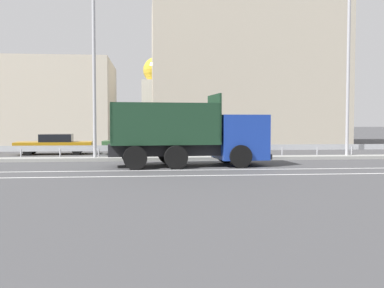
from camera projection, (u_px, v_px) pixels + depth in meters
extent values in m
plane|color=#424244|center=(199.00, 164.00, 21.93)|extent=(320.00, 320.00, 0.00)
cube|color=silver|center=(191.00, 170.00, 19.39)|extent=(52.88, 0.16, 0.01)
cube|color=silver|center=(196.00, 176.00, 17.38)|extent=(52.88, 0.16, 0.01)
cube|color=gray|center=(194.00, 158.00, 24.56)|extent=(29.08, 1.10, 0.18)
cube|color=#9EA0A5|center=(192.00, 148.00, 25.40)|extent=(52.88, 0.04, 0.32)
cylinder|color=#ADADB2|center=(21.00, 154.00, 24.50)|extent=(0.09, 0.09, 0.62)
cylinder|color=#ADADB2|center=(60.00, 154.00, 24.70)|extent=(0.09, 0.09, 0.62)
cylinder|color=#ADADB2|center=(99.00, 154.00, 24.90)|extent=(0.09, 0.09, 0.62)
cylinder|color=#ADADB2|center=(137.00, 154.00, 25.11)|extent=(0.09, 0.09, 0.62)
cylinder|color=#ADADB2|center=(174.00, 153.00, 25.31)|extent=(0.09, 0.09, 0.62)
cylinder|color=#ADADB2|center=(211.00, 153.00, 25.52)|extent=(0.09, 0.09, 0.62)
cylinder|color=#ADADB2|center=(247.00, 153.00, 25.72)|extent=(0.09, 0.09, 0.62)
cylinder|color=#ADADB2|center=(282.00, 153.00, 25.93)|extent=(0.09, 0.09, 0.62)
cylinder|color=#ADADB2|center=(317.00, 152.00, 26.13)|extent=(0.09, 0.09, 0.62)
cylinder|color=#ADADB2|center=(352.00, 152.00, 26.33)|extent=(0.09, 0.09, 0.62)
cube|color=#19389E|center=(240.00, 137.00, 21.59)|extent=(2.42, 2.72, 2.10)
cube|color=black|center=(262.00, 129.00, 21.78)|extent=(0.22, 2.17, 0.80)
cube|color=black|center=(262.00, 155.00, 21.85)|extent=(0.32, 2.48, 0.24)
cube|color=black|center=(164.00, 150.00, 20.93)|extent=(5.24, 1.85, 0.53)
cube|color=#193823|center=(164.00, 143.00, 20.92)|extent=(5.13, 2.86, 0.12)
cube|color=#193823|center=(161.00, 123.00, 22.02)|extent=(4.92, 0.54, 1.77)
cube|color=#193823|center=(167.00, 123.00, 19.73)|extent=(4.92, 0.54, 1.77)
cube|color=#193823|center=(214.00, 118.00, 21.31)|extent=(0.32, 2.43, 2.21)
cube|color=#193823|center=(111.00, 123.00, 20.42)|extent=(0.32, 2.43, 1.77)
cylinder|color=black|center=(226.00, 153.00, 22.79)|extent=(1.06, 0.41, 1.04)
cylinder|color=black|center=(240.00, 156.00, 20.35)|extent=(1.06, 0.41, 1.04)
cylinder|color=black|center=(168.00, 153.00, 22.24)|extent=(1.06, 0.41, 1.04)
cylinder|color=black|center=(176.00, 157.00, 19.80)|extent=(1.06, 0.41, 1.04)
cylinder|color=black|center=(132.00, 154.00, 21.90)|extent=(1.06, 0.41, 1.04)
cylinder|color=black|center=(135.00, 158.00, 19.47)|extent=(1.06, 0.41, 1.04)
cylinder|color=white|center=(247.00, 157.00, 24.84)|extent=(0.16, 0.16, 0.29)
cylinder|color=black|center=(247.00, 152.00, 24.83)|extent=(0.16, 0.16, 0.29)
cylinder|color=white|center=(247.00, 147.00, 24.82)|extent=(0.16, 0.16, 0.29)
cylinder|color=black|center=(247.00, 141.00, 24.80)|extent=(0.16, 0.16, 0.29)
cylinder|color=white|center=(247.00, 136.00, 24.79)|extent=(0.16, 0.16, 0.29)
cylinder|color=#1E4CB2|center=(247.00, 127.00, 24.76)|extent=(0.76, 0.03, 0.76)
cylinder|color=white|center=(247.00, 127.00, 24.76)|extent=(0.82, 0.02, 0.82)
cylinder|color=#ADADB2|center=(94.00, 64.00, 23.81)|extent=(0.18, 0.18, 10.27)
cylinder|color=#ADADB2|center=(348.00, 67.00, 25.29)|extent=(0.18, 0.18, 10.41)
cube|color=#B27A14|center=(54.00, 146.00, 28.80)|extent=(4.87, 2.11, 0.51)
cube|color=black|center=(56.00, 138.00, 28.80)|extent=(2.10, 1.70, 0.50)
cylinder|color=black|center=(28.00, 151.00, 27.73)|extent=(0.61, 0.24, 0.60)
cylinder|color=black|center=(33.00, 149.00, 29.40)|extent=(0.61, 0.24, 0.60)
cylinder|color=black|center=(77.00, 150.00, 28.22)|extent=(0.61, 0.24, 0.60)
cylinder|color=black|center=(79.00, 149.00, 29.89)|extent=(0.61, 0.24, 0.60)
cube|color=#335B33|center=(135.00, 145.00, 29.30)|extent=(4.17, 1.90, 0.57)
cube|color=black|center=(133.00, 137.00, 29.26)|extent=(1.76, 1.64, 0.46)
cylinder|color=black|center=(155.00, 148.00, 30.29)|extent=(0.60, 0.21, 0.60)
cylinder|color=black|center=(155.00, 150.00, 28.55)|extent=(0.60, 0.21, 0.60)
cylinder|color=black|center=(117.00, 148.00, 30.07)|extent=(0.60, 0.21, 0.60)
cylinder|color=black|center=(114.00, 150.00, 28.33)|extent=(0.60, 0.21, 0.60)
cube|color=maroon|center=(222.00, 144.00, 29.69)|extent=(4.40, 1.90, 0.64)
cube|color=black|center=(224.00, 135.00, 29.67)|extent=(1.87, 1.63, 0.60)
cylinder|color=black|center=(203.00, 150.00, 28.74)|extent=(0.60, 0.21, 0.60)
cylinder|color=black|center=(200.00, 148.00, 30.45)|extent=(0.60, 0.21, 0.60)
cylinder|color=black|center=(244.00, 150.00, 28.95)|extent=(0.60, 0.21, 0.60)
cylinder|color=black|center=(239.00, 148.00, 30.67)|extent=(0.60, 0.21, 0.60)
cube|color=beige|center=(43.00, 104.00, 41.21)|extent=(12.74, 10.59, 7.52)
cube|color=#B7AD99|center=(246.00, 76.00, 42.58)|extent=(17.71, 8.15, 12.90)
cube|color=silver|center=(156.00, 110.00, 56.10)|extent=(3.60, 3.60, 7.22)
sphere|color=gold|center=(156.00, 70.00, 55.86)|extent=(3.24, 3.24, 3.24)
cone|color=gold|center=(156.00, 55.00, 55.77)|extent=(0.30, 0.30, 1.20)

